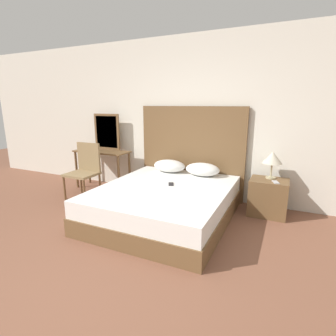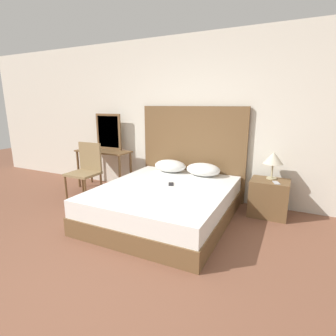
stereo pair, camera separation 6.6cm
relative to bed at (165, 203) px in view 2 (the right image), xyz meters
name	(u,v)px [view 2 (the right image)]	position (x,y,z in m)	size (l,w,h in m)	color
ground_plane	(84,289)	(0.02, -1.66, -0.23)	(16.00, 16.00, 0.00)	brown
wall_back	(196,119)	(0.02, 1.13, 1.12)	(10.00, 0.06, 2.70)	silver
bed	(165,203)	(0.00, 0.00, 0.00)	(1.76, 2.05, 0.47)	brown
headboard	(192,153)	(0.00, 1.05, 0.55)	(1.85, 0.05, 1.57)	brown
pillow_left	(170,166)	(-0.29, 0.79, 0.34)	(0.55, 0.37, 0.21)	white
pillow_right	(203,170)	(0.29, 0.79, 0.34)	(0.55, 0.37, 0.21)	white
phone_on_bed	(171,184)	(0.03, 0.14, 0.24)	(0.13, 0.17, 0.01)	black
nightstand	(269,198)	(1.32, 0.76, 0.04)	(0.53, 0.44, 0.54)	brown
table_lamp	(273,159)	(1.32, 0.84, 0.61)	(0.28, 0.28, 0.40)	tan
phone_on_nightstand	(276,183)	(1.40, 0.65, 0.31)	(0.12, 0.16, 0.01)	#B7B7BC
vanity_desk	(104,157)	(-1.69, 0.75, 0.37)	(1.07, 0.43, 0.74)	brown
vanity_mirror	(109,132)	(-1.69, 0.94, 0.85)	(0.56, 0.03, 0.68)	brown
chair	(86,167)	(-1.67, 0.25, 0.29)	(0.50, 0.45, 0.94)	olive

